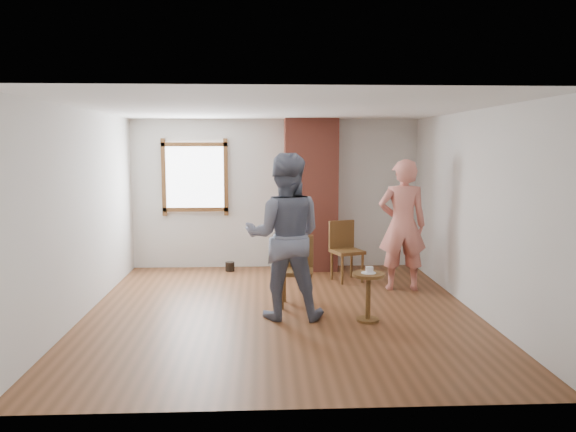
# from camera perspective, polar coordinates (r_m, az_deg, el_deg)

# --- Properties ---
(ground) EXTENTS (5.50, 5.50, 0.00)m
(ground) POSITION_cam_1_polar(r_m,az_deg,el_deg) (7.41, -0.70, -9.64)
(ground) COLOR brown
(ground) RESTS_ON ground
(room_shell) EXTENTS (5.04, 5.52, 2.62)m
(room_shell) POSITION_cam_1_polar(r_m,az_deg,el_deg) (7.71, -1.30, 4.68)
(room_shell) COLOR silver
(room_shell) RESTS_ON ground
(brick_chimney) EXTENTS (0.90, 0.50, 2.60)m
(brick_chimney) POSITION_cam_1_polar(r_m,az_deg,el_deg) (9.66, 2.32, 2.15)
(brick_chimney) COLOR #A94D3C
(brick_chimney) RESTS_ON ground
(stoneware_crock) EXTENTS (0.38, 0.38, 0.41)m
(stoneware_crock) POSITION_cam_1_polar(r_m,az_deg,el_deg) (9.69, -0.82, -4.38)
(stoneware_crock) COLOR tan
(stoneware_crock) RESTS_ON ground
(dark_pot) EXTENTS (0.17, 0.17, 0.16)m
(dark_pot) POSITION_cam_1_polar(r_m,az_deg,el_deg) (9.73, -5.92, -5.13)
(dark_pot) COLOR black
(dark_pot) RESTS_ON ground
(dining_chair_left) EXTENTS (0.49, 0.49, 0.93)m
(dining_chair_left) POSITION_cam_1_polar(r_m,az_deg,el_deg) (7.60, 0.91, -5.13)
(dining_chair_left) COLOR brown
(dining_chair_left) RESTS_ON ground
(dining_chair_right) EXTENTS (0.57, 0.57, 0.95)m
(dining_chair_right) POSITION_cam_1_polar(r_m,az_deg,el_deg) (9.02, 5.80, -3.17)
(dining_chair_right) COLOR brown
(dining_chair_right) RESTS_ON ground
(side_table) EXTENTS (0.40, 0.40, 0.60)m
(side_table) POSITION_cam_1_polar(r_m,az_deg,el_deg) (6.98, 8.15, -7.35)
(side_table) COLOR brown
(side_table) RESTS_ON ground
(cake_plate) EXTENTS (0.18, 0.18, 0.01)m
(cake_plate) POSITION_cam_1_polar(r_m,az_deg,el_deg) (6.93, 8.18, -5.74)
(cake_plate) COLOR white
(cake_plate) RESTS_ON side_table
(cake_slice) EXTENTS (0.08, 0.07, 0.06)m
(cake_slice) POSITION_cam_1_polar(r_m,az_deg,el_deg) (6.92, 8.27, -5.46)
(cake_slice) COLOR white
(cake_slice) RESTS_ON cake_plate
(man) EXTENTS (1.06, 0.86, 2.05)m
(man) POSITION_cam_1_polar(r_m,az_deg,el_deg) (6.95, -0.35, -2.08)
(man) COLOR black
(man) RESTS_ON ground
(person_pink) EXTENTS (0.75, 0.52, 1.95)m
(person_pink) POSITION_cam_1_polar(r_m,az_deg,el_deg) (8.48, 11.54, -0.91)
(person_pink) COLOR #DA7C6D
(person_pink) RESTS_ON ground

